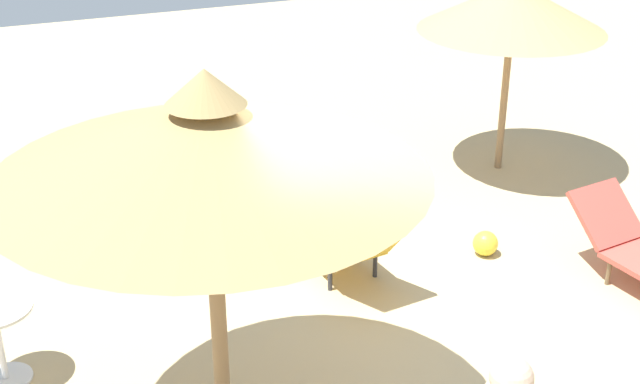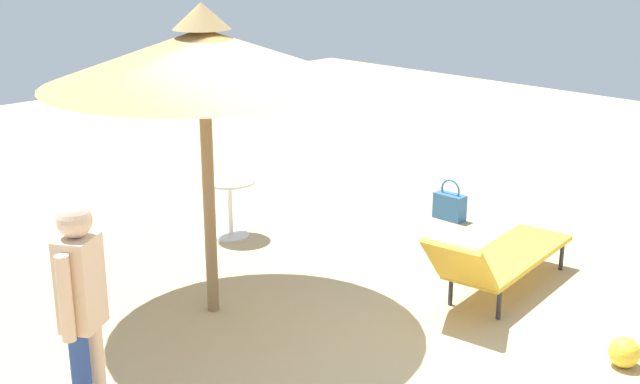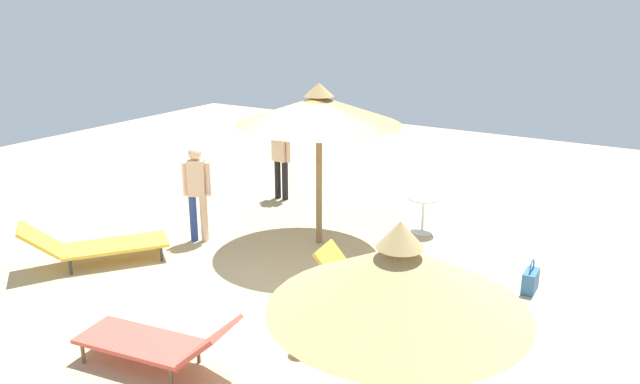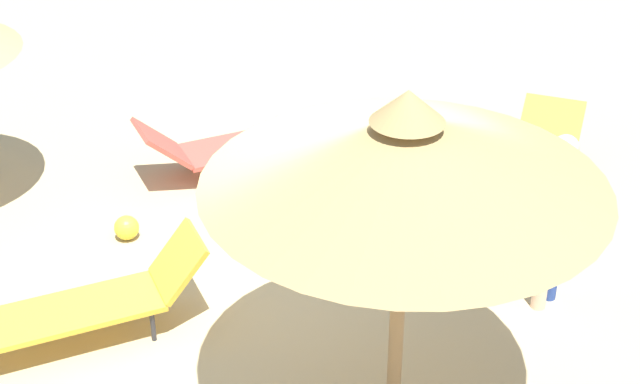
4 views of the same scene
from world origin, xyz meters
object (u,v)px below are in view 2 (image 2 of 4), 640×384
(person_standing_near_left, at_px, (83,308))
(handbag, at_px, (450,205))
(lounge_chair_edge, at_px, (499,258))
(parasol_umbrella_back, at_px, (203,57))
(side_table_round, at_px, (230,198))
(beach_ball, at_px, (624,352))

(person_standing_near_left, relative_size, handbag, 3.37)
(lounge_chair_edge, bearing_deg, handbag, 138.19)
(handbag, bearing_deg, person_standing_near_left, -79.35)
(handbag, bearing_deg, parasol_umbrella_back, -90.07)
(lounge_chair_edge, height_order, handbag, lounge_chair_edge)
(person_standing_near_left, distance_m, handbag, 5.57)
(side_table_round, bearing_deg, lounge_chair_edge, 14.25)
(lounge_chair_edge, xyz_separation_m, person_standing_near_left, (-0.63, -3.94, 0.59))
(lounge_chair_edge, bearing_deg, beach_ball, -16.73)
(parasol_umbrella_back, distance_m, handbag, 4.18)
(side_table_round, bearing_deg, beach_ball, 4.13)
(lounge_chair_edge, bearing_deg, side_table_round, -165.75)
(lounge_chair_edge, height_order, beach_ball, lounge_chair_edge)
(side_table_round, height_order, beach_ball, side_table_round)
(parasol_umbrella_back, relative_size, lounge_chair_edge, 1.28)
(person_standing_near_left, bearing_deg, lounge_chair_edge, 80.91)
(lounge_chair_edge, height_order, side_table_round, lounge_chair_edge)
(parasol_umbrella_back, xyz_separation_m, beach_ball, (3.14, 1.67, -2.19))
(lounge_chair_edge, height_order, person_standing_near_left, person_standing_near_left)
(lounge_chair_edge, xyz_separation_m, handbag, (-1.65, 1.47, -0.20))
(parasol_umbrella_back, height_order, lounge_chair_edge, parasol_umbrella_back)
(handbag, distance_m, side_table_round, 2.66)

